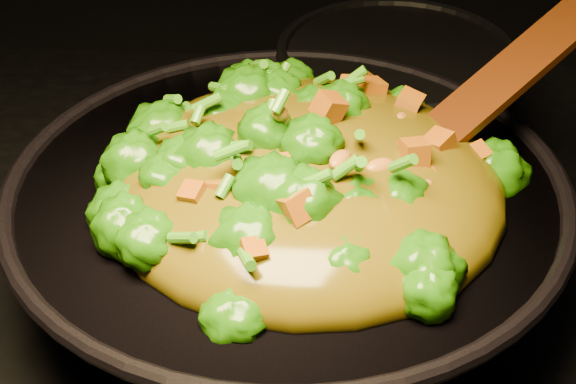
# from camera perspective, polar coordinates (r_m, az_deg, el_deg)

# --- Properties ---
(wok) EXTENTS (0.53, 0.53, 0.13)m
(wok) POSITION_cam_1_polar(r_m,az_deg,el_deg) (0.76, -0.05, -3.38)
(wok) COLOR black
(wok) RESTS_ON stovetop
(stir_fry) EXTENTS (0.35, 0.35, 0.11)m
(stir_fry) POSITION_cam_1_polar(r_m,az_deg,el_deg) (0.68, 1.25, 3.61)
(stir_fry) COLOR #246B07
(stir_fry) RESTS_ON wok
(spatula) EXTENTS (0.24, 0.21, 0.12)m
(spatula) POSITION_cam_1_polar(r_m,az_deg,el_deg) (0.75, 11.68, 5.32)
(spatula) COLOR #3A1204
(spatula) RESTS_ON wok
(back_pot) EXTENTS (0.31, 0.31, 0.14)m
(back_pot) POSITION_cam_1_polar(r_m,az_deg,el_deg) (0.96, 6.82, 5.72)
(back_pot) COLOR black
(back_pot) RESTS_ON stovetop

